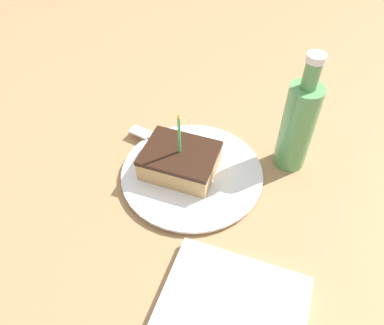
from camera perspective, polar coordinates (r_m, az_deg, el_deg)
ground_plane at (r=0.71m, az=0.72°, el=-5.17°), size 2.40×2.40×0.04m
plate at (r=0.71m, az=0.00°, el=-1.67°), size 0.27×0.27×0.01m
cake_slice at (r=0.69m, az=-1.82°, el=0.29°), size 0.10×0.13×0.14m
fork at (r=0.76m, az=-4.20°, el=3.10°), size 0.05×0.19×0.00m
bottle at (r=0.70m, az=15.85°, el=5.60°), size 0.06×0.06×0.24m
marble_board at (r=0.56m, az=5.57°, el=-23.05°), size 0.20×0.20×0.02m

